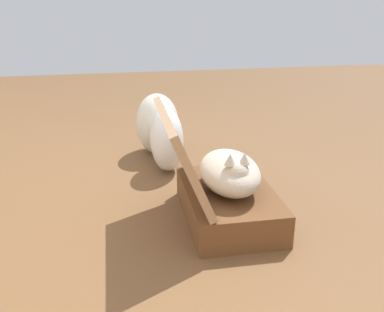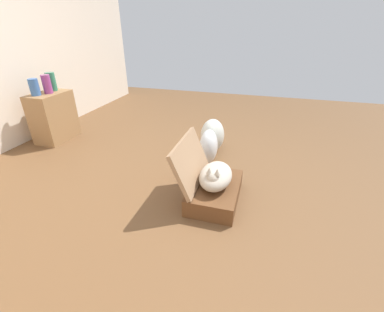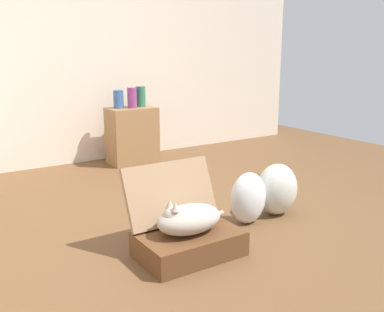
# 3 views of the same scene
# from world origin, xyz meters

# --- Properties ---
(ground_plane) EXTENTS (7.68, 7.68, 0.00)m
(ground_plane) POSITION_xyz_m (0.00, 0.00, 0.00)
(ground_plane) COLOR brown
(ground_plane) RESTS_ON ground
(wall_back) EXTENTS (6.40, 0.15, 2.60)m
(wall_back) POSITION_xyz_m (-0.00, 2.26, 1.30)
(wall_back) COLOR beige
(wall_back) RESTS_ON ground
(suitcase_base) EXTENTS (0.65, 0.42, 0.16)m
(suitcase_base) POSITION_xyz_m (-0.19, -0.53, 0.08)
(suitcase_base) COLOR brown
(suitcase_base) RESTS_ON ground
(suitcase_lid) EXTENTS (0.65, 0.20, 0.40)m
(suitcase_lid) POSITION_xyz_m (-0.19, -0.30, 0.36)
(suitcase_lid) COLOR #9B7756
(suitcase_lid) RESTS_ON suitcase_base
(cat) EXTENTS (0.52, 0.28, 0.23)m
(cat) POSITION_xyz_m (-0.20, -0.53, 0.25)
(cat) COLOR #B2A899
(cat) RESTS_ON suitcase_base
(plastic_bag_white) EXTENTS (0.30, 0.20, 0.40)m
(plastic_bag_white) POSITION_xyz_m (0.49, -0.31, 0.20)
(plastic_bag_white) COLOR silver
(plastic_bag_white) RESTS_ON ground
(plastic_bag_clear) EXTENTS (0.35, 0.29, 0.41)m
(plastic_bag_clear) POSITION_xyz_m (0.80, -0.28, 0.21)
(plastic_bag_clear) COLOR silver
(plastic_bag_clear) RESTS_ON ground
(side_table) EXTENTS (0.54, 0.33, 0.64)m
(side_table) POSITION_xyz_m (0.57, 1.85, 0.32)
(side_table) COLOR olive
(side_table) RESTS_ON ground
(vase_tall) EXTENTS (0.11, 0.11, 0.20)m
(vase_tall) POSITION_xyz_m (0.44, 1.89, 0.74)
(vase_tall) COLOR #38609E
(vase_tall) RESTS_ON side_table
(vase_short) EXTENTS (0.11, 0.11, 0.23)m
(vase_short) POSITION_xyz_m (0.71, 1.88, 0.76)
(vase_short) COLOR #2D7051
(vase_short) RESTS_ON side_table
(vase_round) EXTENTS (0.10, 0.10, 0.23)m
(vase_round) POSITION_xyz_m (0.57, 1.83, 0.75)
(vase_round) COLOR #8C387A
(vase_round) RESTS_ON side_table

